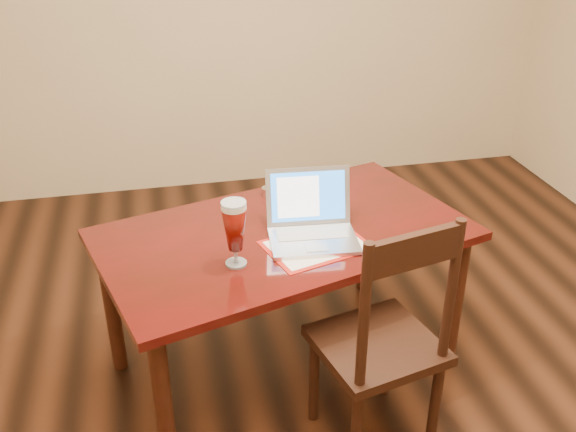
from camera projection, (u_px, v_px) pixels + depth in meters
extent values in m
plane|color=black|center=(335.00, 411.00, 2.81)|extent=(5.00, 5.00, 0.00)
cube|color=#4A0A09|center=(284.00, 235.00, 2.76)|extent=(1.74, 1.28, 0.04)
cylinder|color=#35150D|center=(164.00, 408.00, 2.35)|extent=(0.07, 0.07, 0.69)
cylinder|color=#35150D|center=(455.00, 301.00, 2.95)|extent=(0.07, 0.07, 0.69)
cylinder|color=#35150D|center=(112.00, 307.00, 2.91)|extent=(0.07, 0.07, 0.69)
cylinder|color=#35150D|center=(366.00, 234.00, 3.51)|extent=(0.07, 0.07, 0.69)
cube|color=#A91A0F|center=(316.00, 245.00, 2.64)|extent=(0.47, 0.39, 0.00)
cube|color=white|center=(316.00, 245.00, 2.64)|extent=(0.43, 0.35, 0.00)
cube|color=#B8B8BC|center=(314.00, 241.00, 2.65)|extent=(0.38, 0.28, 0.02)
cube|color=#B4B5B9|center=(312.00, 233.00, 2.69)|extent=(0.30, 0.14, 0.00)
cube|color=silver|center=(317.00, 247.00, 2.59)|extent=(0.10, 0.07, 0.00)
cube|color=#B8B8BC|center=(308.00, 196.00, 2.73)|extent=(0.36, 0.10, 0.24)
cube|color=blue|center=(308.00, 196.00, 2.72)|extent=(0.32, 0.08, 0.20)
cube|color=white|center=(298.00, 197.00, 2.72)|extent=(0.18, 0.06, 0.17)
cylinder|color=silver|center=(236.00, 263.00, 2.51)|extent=(0.08, 0.08, 0.01)
cylinder|color=silver|center=(236.00, 256.00, 2.49)|extent=(0.01, 0.01, 0.06)
cylinder|color=beige|center=(234.00, 207.00, 2.39)|extent=(0.10, 0.10, 0.02)
cylinder|color=silver|center=(234.00, 203.00, 2.39)|extent=(0.10, 0.10, 0.01)
cylinder|color=silver|center=(239.00, 203.00, 2.94)|extent=(0.06, 0.06, 0.04)
cylinder|color=silver|center=(268.00, 191.00, 3.05)|extent=(0.06, 0.06, 0.04)
cube|color=black|center=(377.00, 345.00, 2.50)|extent=(0.53, 0.52, 0.04)
cylinder|color=black|center=(435.00, 405.00, 2.54)|extent=(0.04, 0.04, 0.44)
cylinder|color=black|center=(314.00, 379.00, 2.68)|extent=(0.04, 0.04, 0.44)
cylinder|color=black|center=(387.00, 354.00, 2.81)|extent=(0.04, 0.04, 0.44)
cylinder|color=black|center=(364.00, 317.00, 2.15)|extent=(0.04, 0.04, 0.58)
cylinder|color=black|center=(451.00, 291.00, 2.29)|extent=(0.04, 0.04, 0.58)
cube|color=black|center=(415.00, 250.00, 2.12)|extent=(0.36, 0.11, 0.13)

